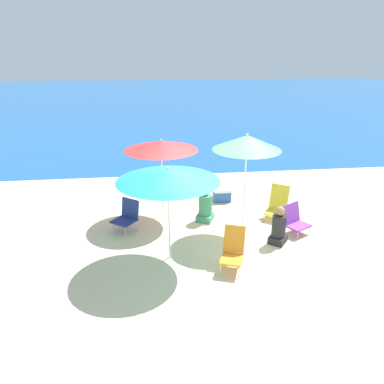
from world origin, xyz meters
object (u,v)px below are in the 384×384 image
object	(u,v)px
person_seated_near	(279,228)
beach_chair_navy	(127,215)
beach_chair_yellow	(278,204)
beach_chair_orange	(233,249)
beach_umbrella_teal	(168,175)
beach_umbrella_green	(247,143)
beach_chair_purple	(294,219)
seagull	(204,180)
cooler_box	(222,194)
person_seated_far	(205,208)
beach_umbrella_red	(161,145)

from	to	relation	value
person_seated_near	beach_chair_navy	bearing A→B (deg)	-159.36
beach_chair_navy	person_seated_near	distance (m)	3.45
person_seated_near	beach_chair_yellow	bearing A→B (deg)	110.04
beach_chair_yellow	beach_chair_orange	bearing A→B (deg)	-91.51
beach_umbrella_teal	beach_umbrella_green	xyz separation A→B (m)	(1.79, 1.07, 0.31)
beach_chair_purple	seagull	world-z (taller)	beach_chair_purple
beach_chair_purple	person_seated_near	size ratio (longest dim) A/B	0.80
beach_chair_yellow	beach_umbrella_green	bearing A→B (deg)	-116.20
beach_chair_orange	cooler_box	xyz separation A→B (m)	(0.46, 3.38, -0.22)
person_seated_near	seagull	bearing A→B (deg)	143.15
beach_chair_navy	beach_chair_orange	world-z (taller)	beach_chair_orange
beach_umbrella_green	cooler_box	size ratio (longest dim) A/B	4.76
beach_chair_purple	beach_umbrella_teal	bearing A→B (deg)	164.89
beach_chair_yellow	seagull	bearing A→B (deg)	155.14
beach_chair_navy	cooler_box	bearing A→B (deg)	69.96
person_seated_far	beach_umbrella_green	bearing A→B (deg)	-11.08
beach_umbrella_red	beach_chair_orange	world-z (taller)	beach_umbrella_red
beach_chair_yellow	cooler_box	size ratio (longest dim) A/B	1.72
beach_umbrella_red	seagull	xyz separation A→B (m)	(1.37, 2.13, -1.68)
beach_umbrella_green	beach_chair_yellow	world-z (taller)	beach_umbrella_green
seagull	beach_chair_navy	bearing A→B (deg)	-127.92
beach_umbrella_teal	beach_chair_yellow	bearing A→B (deg)	29.89
cooler_box	seagull	xyz separation A→B (m)	(-0.31, 1.36, -0.04)
beach_chair_navy	beach_chair_purple	world-z (taller)	beach_chair_navy
seagull	person_seated_far	bearing A→B (deg)	-97.71
beach_chair_yellow	cooler_box	xyz separation A→B (m)	(-1.16, 1.27, -0.19)
beach_umbrella_teal	beach_chair_orange	distance (m)	1.89
seagull	beach_umbrella_green	bearing A→B (deg)	-81.88
beach_umbrella_green	beach_chair_purple	size ratio (longest dim) A/B	3.31
beach_chair_navy	beach_umbrella_green	bearing A→B (deg)	33.08
beach_umbrella_red	person_seated_near	size ratio (longest dim) A/B	2.30
beach_chair_yellow	person_seated_far	world-z (taller)	person_seated_far
beach_chair_yellow	beach_chair_purple	distance (m)	0.83
cooler_box	beach_umbrella_red	bearing A→B (deg)	-155.32
beach_umbrella_green	seagull	xyz separation A→B (m)	(-0.45, 3.17, -1.94)
beach_umbrella_teal	beach_chair_orange	world-z (taller)	beach_umbrella_teal
beach_umbrella_red	beach_chair_purple	xyz separation A→B (m)	(2.97, -1.31, -1.50)
beach_chair_navy	cooler_box	world-z (taller)	beach_chair_navy
beach_umbrella_teal	person_seated_far	world-z (taller)	beach_umbrella_teal
beach_umbrella_green	person_seated_near	size ratio (longest dim) A/B	2.66
beach_umbrella_teal	person_seated_far	bearing A→B (deg)	59.38
beach_umbrella_teal	seagull	xyz separation A→B (m)	(1.34, 4.24, -1.64)
beach_chair_orange	cooler_box	bearing A→B (deg)	103.37
beach_umbrella_red	beach_chair_yellow	world-z (taller)	beach_umbrella_red
beach_umbrella_red	beach_chair_purple	size ratio (longest dim) A/B	2.87
beach_umbrella_teal	person_seated_near	world-z (taller)	beach_umbrella_teal
beach_chair_purple	person_seated_near	world-z (taller)	person_seated_near
beach_umbrella_teal	beach_chair_yellow	distance (m)	3.53
beach_chair_yellow	beach_chair_orange	xyz separation A→B (m)	(-1.62, -2.11, 0.02)
seagull	beach_chair_orange	bearing A→B (deg)	-91.76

